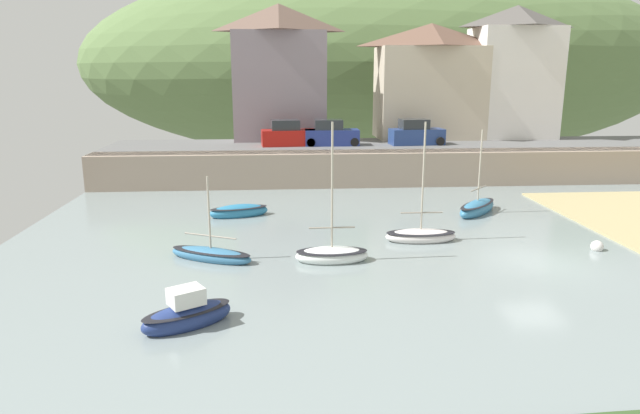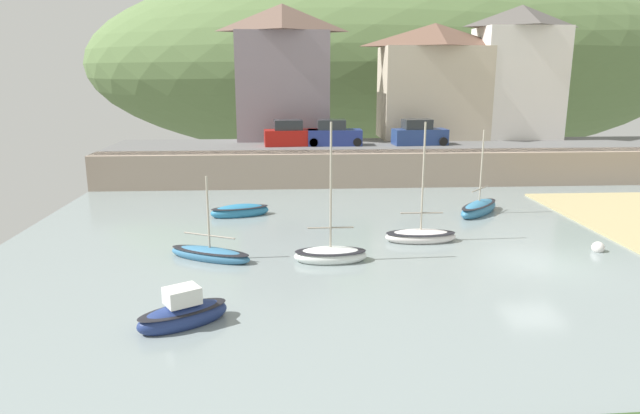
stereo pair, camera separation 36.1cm
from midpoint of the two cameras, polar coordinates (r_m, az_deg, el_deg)
The scene contains 15 objects.
quay_seawall at distance 41.34m, azimuth 11.71°, elevation 4.27°, with size 48.00×9.40×2.40m.
hillside_backdrop at distance 78.41m, azimuth 7.34°, elevation 14.24°, with size 80.00×44.00×25.33m.
waterfront_building_left at distance 47.10m, azimuth -3.59°, elevation 13.61°, with size 7.71×5.27×10.79m.
waterfront_building_centre at distance 48.72m, azimuth 11.70°, elevation 12.50°, with size 8.94×5.37×9.36m.
waterfront_building_right at distance 51.00m, azimuth 19.72°, elevation 12.87°, with size 7.00×5.32×10.82m.
sailboat_far_left at distance 23.90m, azimuth 1.51°, elevation -4.88°, with size 3.13×1.42×6.09m.
fishing_boat_green at distance 33.09m, azimuth 16.21°, elevation -0.12°, with size 3.53×3.72×4.98m.
sailboat_blue_trim at distance 24.54m, azimuth -10.75°, elevation -4.74°, with size 3.96×2.60×3.79m.
sailboat_nearest_shore at distance 18.56m, azimuth -13.24°, elevation -10.59°, with size 3.14×2.54×1.47m.
motorboat_with_cabin at distance 31.60m, azimuth -7.86°, elevation -0.42°, with size 3.48×1.99×0.86m.
sailboat_white_hull at distance 27.11m, azimuth 10.61°, elevation -2.90°, with size 3.40×1.38×5.82m.
parked_car_near_slipway at distance 42.85m, azimuth -2.76°, elevation 7.36°, with size 4.24×2.06×1.95m.
parked_car_by_wall at distance 43.02m, azimuth 1.67°, elevation 7.39°, with size 4.12×1.82×1.95m.
parked_car_end_of_row at distance 44.08m, azimuth 10.32°, elevation 7.33°, with size 4.23×2.04×1.95m.
mooring_buoy at distance 28.19m, azimuth 26.85°, elevation -3.73°, with size 0.56×0.56×0.56m.
Camera 2 is at (-10.52, -21.91, 7.86)m, focal length 31.34 mm.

